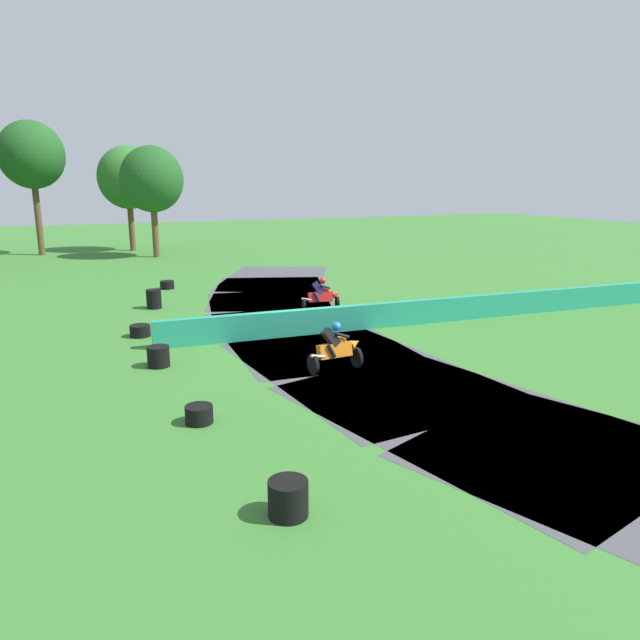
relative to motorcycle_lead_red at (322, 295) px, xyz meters
The scene contains 14 objects.
ground_plane 3.99m from the motorcycle_lead_red, 123.97° to the right, with size 120.00×120.00×0.00m, color #38752D.
track_asphalt 3.53m from the motorcycle_lead_red, 107.04° to the right, with size 10.38×34.27×0.01m.
safety_barrier 4.84m from the motorcycle_lead_red, 46.28° to the right, with size 0.30×21.12×0.90m, color #239375.
motorcycle_lead_red is the anchor object (origin of this frame).
motorcycle_chase_orange 7.77m from the motorcycle_lead_red, 110.22° to the right, with size 1.68×0.82×1.43m.
tire_stack_near 9.22m from the motorcycle_lead_red, 123.65° to the left, with size 0.68×0.68×0.40m.
tire_stack_mid_a 7.09m from the motorcycle_lead_red, 153.04° to the left, with size 0.62×0.62×0.80m.
tire_stack_mid_b 7.52m from the motorcycle_lead_red, behind, with size 0.69×0.69×0.40m.
tire_stack_far 8.83m from the motorcycle_lead_red, 145.58° to the right, with size 0.64×0.64×0.60m.
tire_stack_extra_a 11.82m from the motorcycle_lead_red, 126.57° to the right, with size 0.62×0.62×0.40m.
tire_stack_extra_b 15.18m from the motorcycle_lead_red, 115.28° to the right, with size 0.65×0.65×0.60m.
tree_far_right 28.37m from the motorcycle_lead_red, 114.18° to the left, with size 4.46×4.46×9.36m.
tree_mid_rise 26.42m from the motorcycle_lead_red, 100.97° to the left, with size 4.44×4.44×7.81m.
tree_behind_barrier 21.60m from the motorcycle_lead_red, 100.44° to the left, with size 4.28×4.28×7.60m.
Camera 1 is at (-7.09, -18.35, 5.23)m, focal length 32.72 mm.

